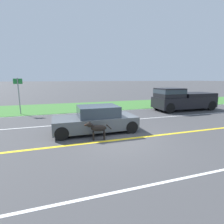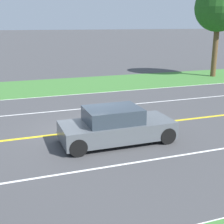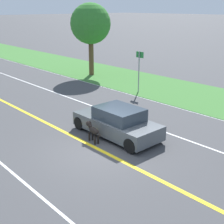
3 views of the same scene
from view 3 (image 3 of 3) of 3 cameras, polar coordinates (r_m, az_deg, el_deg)
name	(u,v)px [view 3 (image 3 of 3)]	position (r m, az deg, el deg)	size (l,w,h in m)	color
ground_plane	(101,150)	(12.88, -2.06, -7.04)	(400.00, 400.00, 0.00)	#424244
centre_divider_line	(101,150)	(12.87, -2.06, -7.03)	(0.18, 160.00, 0.01)	yellow
lane_edge_line_right	(197,113)	(17.85, 15.36, -0.19)	(0.14, 160.00, 0.01)	white
lane_dash_same_dir	(156,129)	(15.17, 8.10, -3.09)	(0.10, 160.00, 0.01)	white
lane_dash_oncoming	(22,181)	(11.22, -16.15, -11.99)	(0.10, 160.00, 0.01)	white
ego_car	(117,122)	(14.06, 0.96, -1.93)	(1.85, 4.24, 1.36)	#51565B
dog	(92,130)	(13.51, -3.60, -3.27)	(0.38, 1.24, 0.87)	black
roadside_tree_right_near	(91,24)	(26.44, -3.95, 15.75)	(3.30, 3.30, 5.91)	brown
street_sign	(139,67)	(21.20, 4.98, 8.23)	(0.11, 0.64, 2.80)	gray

